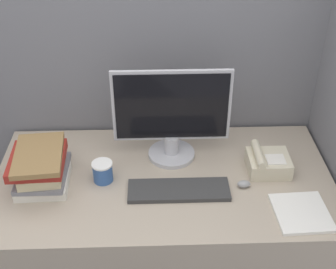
% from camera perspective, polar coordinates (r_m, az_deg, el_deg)
% --- Properties ---
extents(cubicle_panel_rear, '(1.90, 0.04, 1.71)m').
position_cam_1_polar(cubicle_panel_rear, '(2.37, -0.84, 3.66)').
color(cubicle_panel_rear, slate).
rests_on(cubicle_panel_rear, ground_plane).
extents(desk, '(1.50, 0.79, 0.74)m').
position_cam_1_polar(desk, '(2.34, -0.49, -12.27)').
color(desk, tan).
rests_on(desk, ground_plane).
extents(monitor, '(0.53, 0.22, 0.44)m').
position_cam_1_polar(monitor, '(2.09, 0.44, 2.09)').
color(monitor, '#B7B7BC').
rests_on(monitor, desk).
extents(keyboard, '(0.43, 0.14, 0.02)m').
position_cam_1_polar(keyboard, '(2.01, 1.32, -6.80)').
color(keyboard, '#333333').
rests_on(keyboard, desk).
extents(mouse, '(0.06, 0.04, 0.03)m').
position_cam_1_polar(mouse, '(2.05, 9.23, -5.99)').
color(mouse, gray).
rests_on(mouse, desk).
extents(coffee_cup, '(0.09, 0.09, 0.09)m').
position_cam_1_polar(coffee_cup, '(2.06, -7.97, -4.51)').
color(coffee_cup, '#335999').
rests_on(coffee_cup, desk).
extents(book_stack, '(0.24, 0.31, 0.17)m').
position_cam_1_polar(book_stack, '(2.07, -15.28, -3.96)').
color(book_stack, silver).
rests_on(book_stack, desk).
extents(desk_telephone, '(0.19, 0.18, 0.11)m').
position_cam_1_polar(desk_telephone, '(2.15, 12.03, -3.35)').
color(desk_telephone, beige).
rests_on(desk_telephone, desk).
extents(paper_pile, '(0.23, 0.24, 0.01)m').
position_cam_1_polar(paper_pile, '(1.98, 15.96, -9.15)').
color(paper_pile, white).
rests_on(paper_pile, desk).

